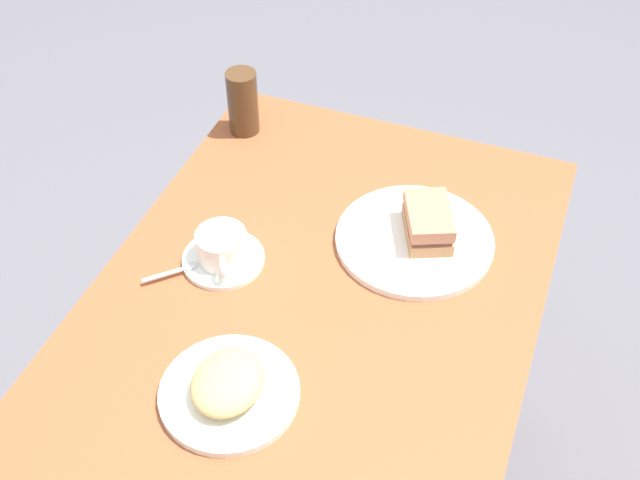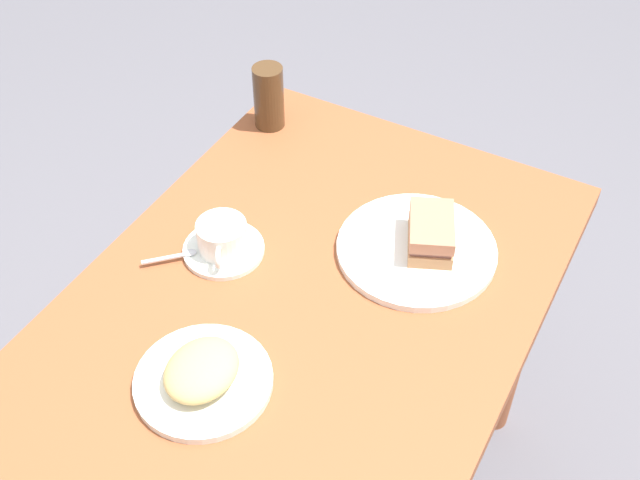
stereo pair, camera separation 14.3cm
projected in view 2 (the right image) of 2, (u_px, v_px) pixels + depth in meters
name	position (u px, v px, depth m)	size (l,w,h in m)	color
dining_table	(291.00, 367.00, 1.44)	(1.15, 0.75, 0.76)	brown
sandwich_plate	(416.00, 249.00, 1.45)	(0.29, 0.29, 0.01)	white
sandwich_front	(431.00, 233.00, 1.43)	(0.14, 0.12, 0.06)	#B47B4E
coffee_saucer	(224.00, 249.00, 1.45)	(0.15, 0.15, 0.01)	white
coffee_cup	(222.00, 236.00, 1.43)	(0.11, 0.09, 0.06)	white
spoon	(179.00, 255.00, 1.43)	(0.08, 0.08, 0.01)	silver
side_plate	(203.00, 381.00, 1.25)	(0.22, 0.22, 0.01)	white
side_food_pile	(202.00, 370.00, 1.23)	(0.13, 0.11, 0.04)	tan
drinking_glass	(269.00, 97.00, 1.68)	(0.06, 0.06, 0.14)	#4C331C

